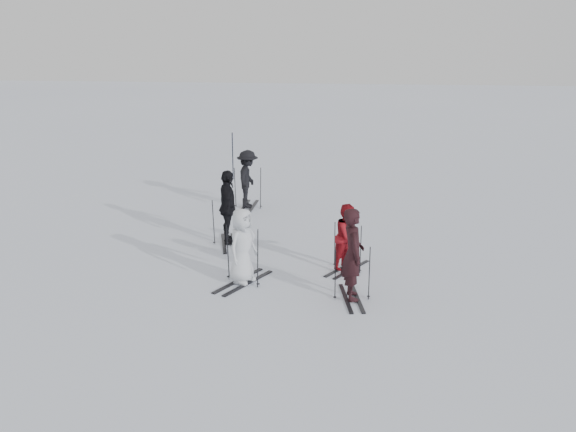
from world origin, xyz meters
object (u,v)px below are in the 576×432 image
Objects in this scene: skier_red at (348,238)px; skier_uphill_left at (228,208)px; skier_uphill_far at (248,180)px; skier_grey at (242,247)px; skier_near_dark at (353,255)px; piste_marker at (233,156)px.

skier_red is 0.80× the size of skier_uphill_left.
skier_red is 0.85× the size of skier_uphill_far.
skier_red is 3.58m from skier_uphill_left.
skier_uphill_left is (-3.24, 1.51, 0.20)m from skier_red.
skier_uphill_left reaches higher than skier_uphill_far.
skier_grey is at bearing -176.02° from skier_uphill_left.
skier_uphill_far is (-3.64, 7.04, -0.06)m from skier_near_dark.
skier_grey is 10.87m from piste_marker.
piste_marker reaches higher than skier_grey.
skier_grey is at bearing -76.31° from piste_marker.
skier_uphill_far is 4.36m from piste_marker.
skier_uphill_left is 3.75m from skier_uphill_far.
skier_near_dark is at bearing -149.32° from skier_uphill_left.
skier_near_dark is at bearing -145.51° from skier_red.
skier_near_dark is 7.92m from skier_uphill_far.
piste_marker is at bearing 56.01° from skier_red.
skier_near_dark reaches higher than skier_grey.
skier_grey is at bearing 64.89° from skier_near_dark.
skier_near_dark is 1.24× the size of skier_red.
skier_red is at bearing -5.51° from skier_near_dark.
skier_uphill_far is (-0.21, 3.74, -0.06)m from skier_uphill_left.
skier_uphill_left is (-0.95, 2.69, 0.14)m from skier_grey.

